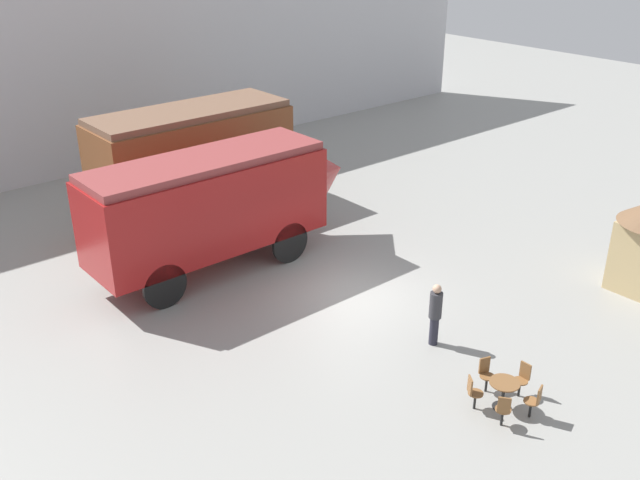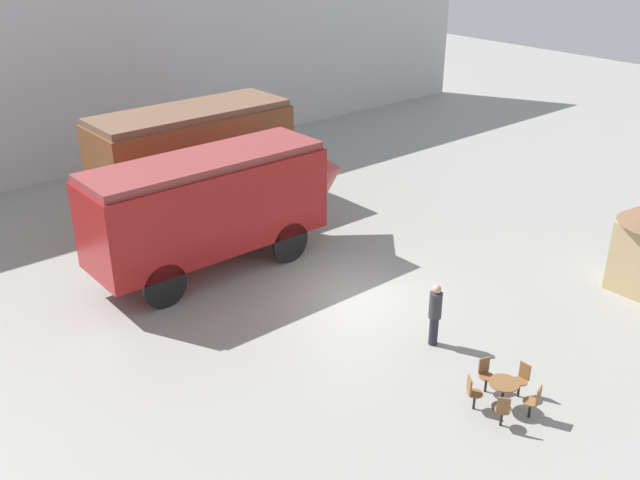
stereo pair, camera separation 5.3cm
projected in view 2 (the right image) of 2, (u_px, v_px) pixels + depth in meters
name	position (u px, v px, depth m)	size (l,w,h in m)	color
ground_plane	(350.00, 296.00, 21.41)	(80.00, 80.00, 0.00)	gray
backdrop_wall	(106.00, 65.00, 30.36)	(44.00, 0.15, 9.00)	silver
passenger_coach_wooden	(193.00, 152.00, 26.27)	(7.34, 2.78, 4.04)	brown
streamlined_locomotive	(226.00, 198.00, 22.37)	(9.32, 2.45, 3.81)	maroon
cafe_table_near	(503.00, 389.00, 16.40)	(0.71, 0.71, 0.71)	black
cafe_chair_0	(503.00, 409.00, 15.77)	(0.40, 0.40, 0.87)	black
cafe_chair_1	(534.00, 400.00, 16.06)	(0.37, 0.39, 0.87)	black
cafe_chair_2	(522.00, 378.00, 16.83)	(0.36, 0.36, 0.87)	black
cafe_chair_3	(485.00, 372.00, 17.02)	(0.37, 0.39, 0.87)	black
cafe_chair_4	(472.00, 391.00, 16.36)	(0.40, 0.40, 0.87)	black
visitor_person	(435.00, 312.00, 18.64)	(0.34, 0.34, 1.79)	#262633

